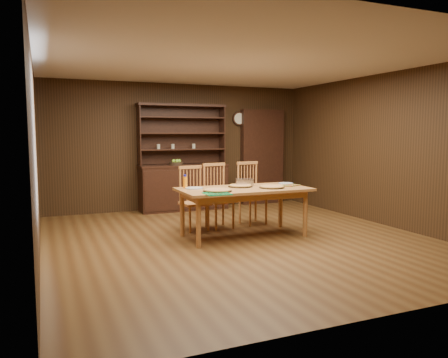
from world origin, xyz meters
name	(u,v)px	position (x,y,z in m)	size (l,w,h in m)	color
floor	(239,239)	(0.00, 0.00, 0.00)	(6.00, 6.00, 0.00)	brown
room_shell	(239,133)	(0.00, 0.00, 1.58)	(6.00, 6.00, 6.00)	silver
china_hutch	(183,181)	(0.00, 2.75, 0.60)	(1.84, 0.52, 2.17)	#321910
doorway	(262,157)	(1.90, 2.90, 1.05)	(1.00, 0.18, 2.10)	#321910
wall_clock	(239,119)	(1.35, 2.96, 1.90)	(0.30, 0.05, 0.30)	#321910
dining_table	(244,193)	(0.14, 0.14, 0.67)	(1.97, 0.98, 0.75)	#A8743A
chair_left	(193,196)	(-0.41, 0.92, 0.55)	(0.47, 0.45, 1.05)	#C78344
chair_center	(217,193)	(0.01, 0.92, 0.57)	(0.51, 0.49, 1.08)	#C78344
chair_right	(250,191)	(0.68, 1.00, 0.58)	(0.50, 0.48, 1.08)	#C78344
pizza_left	(217,190)	(-0.38, -0.07, 0.77)	(0.42, 0.42, 0.04)	black
pizza_right	(272,187)	(0.54, -0.02, 0.77)	(0.39, 0.39, 0.04)	black
pizza_center	(240,186)	(0.15, 0.29, 0.77)	(0.38, 0.38, 0.04)	black
cooling_rack	(217,194)	(-0.48, -0.32, 0.76)	(0.32, 0.32, 0.01)	#0DAB5A
plate_left	(194,188)	(-0.58, 0.36, 0.76)	(0.27, 0.27, 0.02)	white
plate_right	(286,183)	(1.01, 0.37, 0.76)	(0.25, 0.25, 0.02)	white
foil_dish	(244,182)	(0.28, 0.42, 0.80)	(0.27, 0.20, 0.11)	silver
juice_bottle	(185,182)	(-0.69, 0.46, 0.85)	(0.06, 0.06, 0.21)	orange
pot_holder_a	(293,185)	(1.00, 0.13, 0.76)	(0.18, 0.18, 0.01)	#A61319
pot_holder_b	(288,186)	(0.88, 0.08, 0.76)	(0.19, 0.19, 0.01)	#A61319
fruit_bowl	(176,163)	(-0.17, 2.69, 0.98)	(0.29, 0.29, 0.12)	black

